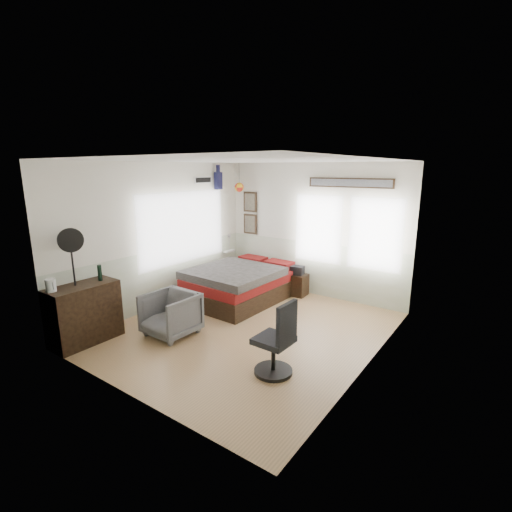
# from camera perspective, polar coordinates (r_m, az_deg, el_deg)

# --- Properties ---
(ground_plane) EXTENTS (4.00, 4.50, 0.01)m
(ground_plane) POSITION_cam_1_polar(r_m,az_deg,el_deg) (6.22, -1.41, -11.25)
(ground_plane) COLOR #9F7850
(room_shell) EXTENTS (4.02, 4.52, 2.71)m
(room_shell) POSITION_cam_1_polar(r_m,az_deg,el_deg) (5.93, -1.02, 3.93)
(room_shell) COLOR silver
(room_shell) RESTS_ON ground_plane
(wall_decor) EXTENTS (3.55, 1.32, 1.44)m
(wall_decor) POSITION_cam_1_polar(r_m,az_deg,el_deg) (7.90, 0.62, 9.83)
(wall_decor) COLOR #302215
(wall_decor) RESTS_ON room_shell
(bed) EXTENTS (1.59, 2.16, 0.68)m
(bed) POSITION_cam_1_polar(r_m,az_deg,el_deg) (7.45, -2.38, -4.27)
(bed) COLOR black
(bed) RESTS_ON ground_plane
(dresser) EXTENTS (0.48, 1.00, 0.90)m
(dresser) POSITION_cam_1_polar(r_m,az_deg,el_deg) (6.21, -24.91, -8.04)
(dresser) COLOR black
(dresser) RESTS_ON ground_plane
(armchair) EXTENTS (0.75, 0.77, 0.69)m
(armchair) POSITION_cam_1_polar(r_m,az_deg,el_deg) (6.05, -13.00, -8.72)
(armchair) COLOR slate
(armchair) RESTS_ON ground_plane
(nightstand) EXTENTS (0.46, 0.38, 0.44)m
(nightstand) POSITION_cam_1_polar(r_m,az_deg,el_deg) (7.79, 6.17, -4.37)
(nightstand) COLOR black
(nightstand) RESTS_ON ground_plane
(task_chair) EXTENTS (0.50, 0.50, 1.00)m
(task_chair) POSITION_cam_1_polar(r_m,az_deg,el_deg) (4.81, 3.28, -13.54)
(task_chair) COLOR black
(task_chair) RESTS_ON ground_plane
(kettle) EXTENTS (0.16, 0.14, 0.18)m
(kettle) POSITION_cam_1_polar(r_m,az_deg,el_deg) (5.92, -29.04, -3.96)
(kettle) COLOR silver
(kettle) RESTS_ON dresser
(bottle) EXTENTS (0.06, 0.06, 0.25)m
(bottle) POSITION_cam_1_polar(r_m,az_deg,el_deg) (6.15, -22.90, -2.39)
(bottle) COLOR black
(bottle) RESTS_ON dresser
(stand_fan) EXTENTS (0.18, 0.35, 0.86)m
(stand_fan) POSITION_cam_1_polar(r_m,az_deg,el_deg) (5.92, -26.64, 2.07)
(stand_fan) COLOR black
(stand_fan) RESTS_ON dresser
(black_bag) EXTENTS (0.32, 0.23, 0.18)m
(black_bag) POSITION_cam_1_polar(r_m,az_deg,el_deg) (7.70, 6.23, -2.16)
(black_bag) COLOR black
(black_bag) RESTS_ON nightstand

